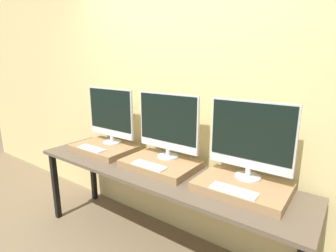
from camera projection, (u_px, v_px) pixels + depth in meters
wall_back at (181, 104)px, 2.41m from camera, size 8.00×0.04×2.60m
workbench at (156, 177)px, 2.25m from camera, size 2.50×0.62×0.78m
wooden_riser_left at (104, 148)px, 2.69m from camera, size 0.63×0.43×0.06m
monitor_left at (111, 114)px, 2.70m from camera, size 0.61×0.19×0.57m
keyboard_left at (92, 148)px, 2.57m from camera, size 0.31×0.11×0.01m
wooden_riser_center at (160, 164)px, 2.28m from camera, size 0.63×0.43×0.06m
monitor_center at (168, 124)px, 2.28m from camera, size 0.61×0.19×0.57m
keyboard_center at (149, 165)px, 2.15m from camera, size 0.31×0.11×0.01m
wooden_riser_right at (242, 187)px, 1.86m from camera, size 0.63×0.43×0.06m
monitor_right at (251, 138)px, 1.87m from camera, size 0.61×0.19×0.57m
keyboard_right at (234, 190)px, 1.73m from camera, size 0.31×0.11×0.01m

